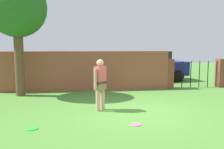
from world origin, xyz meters
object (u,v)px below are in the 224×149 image
Objects in this scene: frisbee_green at (32,129)px; car at (150,66)px; person at (100,82)px; frisbee_pink at (136,125)px; tree at (17,9)px.

car is at bearing 55.89° from frisbee_green.
person is 1.95m from frisbee_pink.
car is at bearing 71.54° from frisbee_pink.
car is 8.04m from frisbee_pink.
person is 6.90m from car.
tree is at bearing 94.11° from person.
car is 9.19m from frisbee_green.
frisbee_green is (-1.80, -1.53, -0.89)m from person.
frisbee_pink is 1.00× the size of frisbee_green.
frisbee_pink is 2.60m from frisbee_green.
frisbee_green is at bearing 175.55° from person.
frisbee_green is (-2.60, 0.01, 0.00)m from frisbee_pink.
tree is at bearing 132.65° from frisbee_pink.
tree reaches higher than frisbee_pink.
frisbee_pink is at bearing 63.12° from car.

